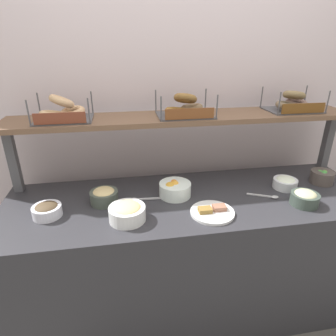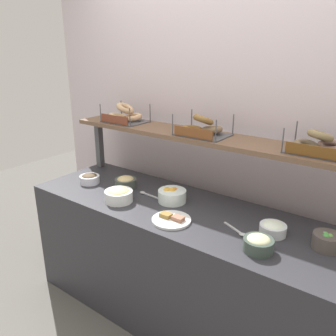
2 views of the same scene
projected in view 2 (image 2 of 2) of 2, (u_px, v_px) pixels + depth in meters
name	position (u px, v px, depth m)	size (l,w,h in m)	color
ground_plane	(179.00, 313.00, 2.49)	(8.00, 8.00, 0.00)	#595651
back_wall	(223.00, 138.00, 2.51)	(3.38, 0.06, 2.40)	silver
deli_counter	(179.00, 264.00, 2.35)	(2.18, 0.70, 0.85)	#2D2D33
shelf_riser_left	(99.00, 144.00, 2.93)	(0.05, 0.05, 0.40)	#4C4C51
upper_shelf	(204.00, 137.00, 2.28)	(2.14, 0.32, 0.03)	brown
bowl_veggie_mix	(327.00, 241.00, 1.75)	(0.14, 0.14, 0.09)	#514742
bowl_chocolate_spread	(90.00, 178.00, 2.60)	(0.15, 0.15, 0.07)	white
bowl_fruit_salad	(172.00, 195.00, 2.29)	(0.19, 0.19, 0.10)	white
bowl_hummus	(126.00, 182.00, 2.50)	(0.16, 0.16, 0.09)	#454D43
bowl_tuna_salad	(258.00, 244.00, 1.72)	(0.15, 0.15, 0.09)	#3B4941
bowl_egg_salad	(119.00, 195.00, 2.29)	(0.19, 0.19, 0.10)	white
bowl_cream_cheese	(273.00, 228.00, 1.88)	(0.15, 0.15, 0.07)	white
serving_plate_white	(171.00, 219.00, 2.03)	(0.24, 0.24, 0.04)	white
serving_spoon_near_plate	(238.00, 231.00, 1.91)	(0.17, 0.09, 0.01)	#B7B7BC
serving_spoon_by_edge	(147.00, 194.00, 2.40)	(0.18, 0.03, 0.01)	#B7B7BC
bagel_basket_plain	(125.00, 116.00, 2.65)	(0.32, 0.27, 0.15)	#4C4C51
bagel_basket_cinnamon_raisin	(202.00, 128.00, 2.24)	(0.33, 0.26, 0.15)	#4C4C51
bagel_basket_poppy	(318.00, 145.00, 1.86)	(0.33, 0.24, 0.14)	#4C4C51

